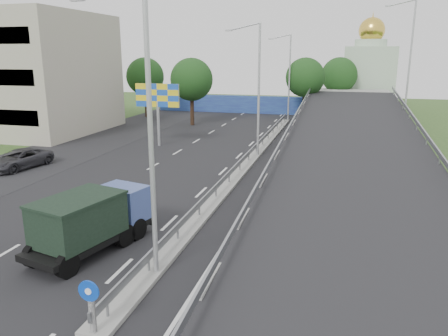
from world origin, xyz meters
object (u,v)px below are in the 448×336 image
(lamp_post_near, at_px, (145,120))
(billboard, at_px, (157,99))
(lamp_post_mid, at_px, (256,83))
(lamp_post_far, at_px, (288,73))
(dump_truck, at_px, (92,219))
(parked_car_c, at_px, (19,159))
(church, at_px, (368,73))
(sign_bollard, at_px, (91,306))

(lamp_post_near, distance_m, billboard, 23.87)
(lamp_post_mid, height_order, lamp_post_far, same)
(lamp_post_near, bearing_deg, lamp_post_far, 90.00)
(dump_truck, xyz_separation_m, parked_car_c, (-12.41, 10.63, -0.71))
(lamp_post_near, relative_size, lamp_post_mid, 1.00)
(lamp_post_far, distance_m, church, 17.15)
(dump_truck, bearing_deg, lamp_post_far, 99.13)
(lamp_post_far, xyz_separation_m, dump_truck, (-3.25, -38.56, -4.42))
(lamp_post_near, relative_size, lamp_post_far, 1.00)
(billboard, bearing_deg, lamp_post_mid, -12.38)
(lamp_post_near, relative_size, church, 0.73)
(church, distance_m, parked_car_c, 49.32)
(lamp_post_near, xyz_separation_m, billboard, (-9.11, 22.00, -1.62))
(church, bearing_deg, dump_truck, -104.03)
(sign_bollard, height_order, billboard, billboard)
(dump_truck, bearing_deg, lamp_post_near, -9.98)
(lamp_post_near, xyz_separation_m, church, (9.89, 54.00, -0.50))
(dump_truck, bearing_deg, sign_bollard, -45.27)
(lamp_post_far, bearing_deg, dump_truck, -94.81)
(lamp_post_near, xyz_separation_m, lamp_post_far, (0.00, 40.00, 0.00))
(billboard, bearing_deg, lamp_post_far, 63.16)
(church, bearing_deg, billboard, -120.70)
(lamp_post_mid, xyz_separation_m, billboard, (-9.11, 2.00, -1.62))
(lamp_post_near, xyz_separation_m, dump_truck, (-3.25, 1.44, -4.42))
(lamp_post_mid, distance_m, lamp_post_far, 20.00)
(billboard, xyz_separation_m, parked_car_c, (-6.55, -9.93, -3.51))
(lamp_post_mid, distance_m, billboard, 9.47)
(sign_bollard, relative_size, lamp_post_mid, 0.17)
(lamp_post_mid, bearing_deg, billboard, 167.62)
(sign_bollard, height_order, parked_car_c, sign_bollard)
(lamp_post_far, xyz_separation_m, parked_car_c, (-15.66, -27.93, -5.13))
(billboard, height_order, parked_car_c, billboard)
(church, bearing_deg, sign_bollard, -99.81)
(lamp_post_near, height_order, parked_car_c, lamp_post_near)
(sign_bollard, distance_m, church, 58.84)
(billboard, relative_size, dump_truck, 0.92)
(lamp_post_far, distance_m, dump_truck, 38.95)
(billboard, bearing_deg, parked_car_c, -123.41)
(sign_bollard, relative_size, lamp_post_far, 0.17)
(lamp_post_near, distance_m, lamp_post_far, 40.00)
(lamp_post_mid, xyz_separation_m, lamp_post_far, (0.00, 20.00, 0.00))
(lamp_post_far, bearing_deg, sign_bollard, -90.14)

